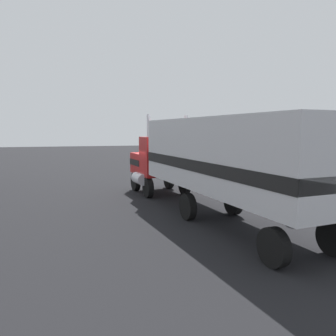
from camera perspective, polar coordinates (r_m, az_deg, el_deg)
name	(u,v)px	position (r m, az deg, el deg)	size (l,w,h in m)	color
ground_plane	(157,193)	(19.86, -1.81, -4.24)	(120.00, 120.00, 0.00)	black
lane_stripe_near	(207,188)	(21.81, 6.59, -3.29)	(4.40, 0.16, 0.01)	silver
lane_stripe_mid	(305,206)	(17.86, 22.08, -5.90)	(4.40, 0.16, 0.01)	silver
semi_truck	(210,158)	(14.27, 7.17, 1.75)	(14.37, 4.53, 4.50)	#B21919
person_bystander	(286,198)	(14.67, 19.31, -4.87)	(0.34, 0.46, 1.63)	black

